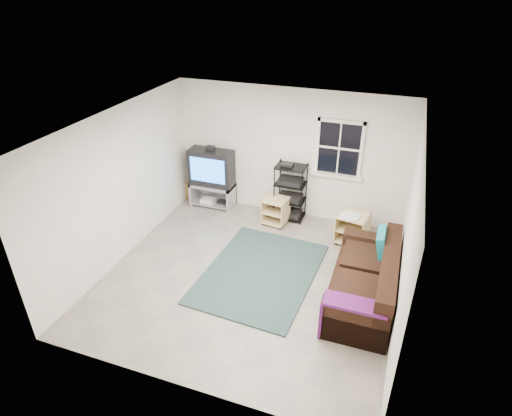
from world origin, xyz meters
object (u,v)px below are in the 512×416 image
at_px(av_rack, 290,195).
at_px(side_table_right, 353,225).
at_px(tv_unit, 212,174).
at_px(sofa, 366,283).
at_px(side_table_left, 276,210).

distance_m(av_rack, side_table_right, 1.41).
relative_size(av_rack, side_table_right, 1.93).
height_order(av_rack, side_table_right, av_rack).
bearing_deg(tv_unit, sofa, -30.37).
bearing_deg(side_table_right, av_rack, 161.29).
xyz_separation_m(av_rack, side_table_right, (1.33, -0.45, -0.17)).
xyz_separation_m(side_table_right, sofa, (0.43, -1.59, -0.01)).
xyz_separation_m(side_table_left, sofa, (1.96, -1.78, 0.05)).
height_order(side_table_right, sofa, sofa).
relative_size(tv_unit, side_table_left, 2.52).
height_order(side_table_left, side_table_right, side_table_right).
relative_size(tv_unit, sofa, 0.66).
bearing_deg(side_table_left, tv_unit, 170.99).
relative_size(tv_unit, av_rack, 1.14).
xyz_separation_m(tv_unit, av_rack, (1.70, 0.02, -0.23)).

